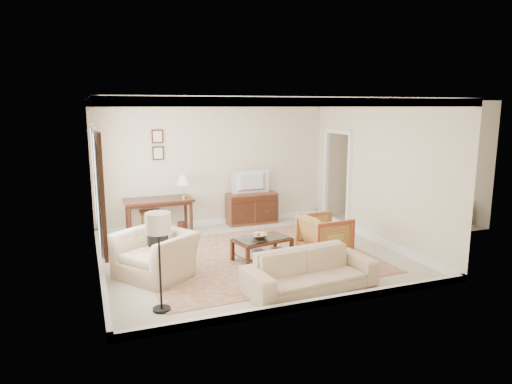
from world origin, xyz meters
TOP-DOWN VIEW (x-y plane):
  - room_shell at (0.00, 0.00)m, footprint 5.51×5.01m
  - annex_bedroom at (4.49, 1.15)m, footprint 3.00×2.70m
  - window_front at (-2.70, -0.70)m, footprint 0.12×1.56m
  - window_rear at (-2.70, 0.90)m, footprint 0.12×1.56m
  - doorway at (2.71, 1.50)m, footprint 0.10×1.12m
  - rug at (0.03, -0.14)m, footprint 4.24×3.67m
  - writing_desk at (-1.41, 2.04)m, footprint 1.46×0.73m
  - desk_chair at (-1.56, 2.39)m, footprint 0.49×0.49m
  - desk_lamp at (-0.84, 2.04)m, footprint 0.32×0.32m
  - framed_prints at (-1.31, 2.47)m, footprint 0.25×0.04m
  - sideboard at (0.83, 2.24)m, footprint 1.20×0.46m
  - tv at (0.83, 2.22)m, footprint 0.89×0.51m
  - coffee_table at (0.07, -0.35)m, footprint 1.11×0.78m
  - fruit_bowl at (0.03, -0.34)m, footprint 0.42×0.42m
  - book_a at (-0.09, -0.27)m, footprint 0.28×0.08m
  - book_b at (0.29, -0.34)m, footprint 0.28×0.03m
  - striped_armchair at (1.32, -0.43)m, footprint 0.81×0.86m
  - club_armchair at (-1.86, -0.48)m, footprint 1.29×1.38m
  - backpack at (-1.82, -0.43)m, footprint 0.37×0.39m
  - sofa at (0.26, -1.87)m, footprint 2.10×0.80m
  - floor_lamp at (-2.00, -1.80)m, footprint 0.34×0.34m

SIDE VIEW (x-z plane):
  - rug at x=0.03m, z-range 0.00..0.01m
  - book_b at x=0.29m, z-range -0.03..0.35m
  - book_a at x=-0.09m, z-range -0.02..0.36m
  - coffee_table at x=0.07m, z-range 0.11..0.54m
  - annex_bedroom at x=4.49m, z-range -1.11..1.79m
  - sideboard at x=0.83m, z-range 0.00..0.74m
  - sofa at x=0.26m, z-range 0.00..0.80m
  - striped_armchair at x=1.32m, z-range 0.00..0.83m
  - fruit_bowl at x=0.03m, z-range 0.43..0.53m
  - club_armchair at x=-1.86m, z-range 0.00..1.01m
  - desk_chair at x=-1.56m, z-range 0.00..1.05m
  - writing_desk at x=-1.41m, z-range 0.29..1.09m
  - backpack at x=-1.82m, z-range 0.56..0.96m
  - desk_lamp at x=-0.84m, z-range 0.80..1.30m
  - doorway at x=2.71m, z-range -0.05..2.20m
  - floor_lamp at x=-2.00m, z-range 0.45..1.84m
  - tv at x=0.83m, z-range 1.13..1.24m
  - window_front at x=-2.70m, z-range 0.65..2.45m
  - window_rear at x=-2.70m, z-range 0.65..2.45m
  - framed_prints at x=-1.31m, z-range 1.60..2.28m
  - room_shell at x=0.00m, z-range 1.02..3.93m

